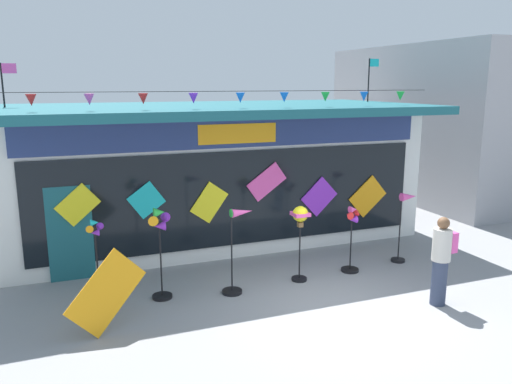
{
  "coord_description": "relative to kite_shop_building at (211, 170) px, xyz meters",
  "views": [
    {
      "loc": [
        -4.41,
        -7.65,
        4.04
      ],
      "look_at": [
        -0.65,
        2.1,
        1.78
      ],
      "focal_mm": 35.49,
      "sensor_mm": 36.0,
      "label": 1
    }
  ],
  "objects": [
    {
      "name": "wind_spinner_far_left",
      "position": [
        -3.24,
        -3.83,
        -0.87
      ],
      "size": [
        0.35,
        0.35,
        1.71
      ],
      "color": "black",
      "rests_on": "ground_plane"
    },
    {
      "name": "kite_shop_building",
      "position": [
        0.0,
        0.0,
        0.0
      ],
      "size": [
        10.55,
        5.42,
        4.74
      ],
      "color": "silver",
      "rests_on": "ground_plane"
    },
    {
      "name": "display_kite_on_ground",
      "position": [
        -3.18,
        -4.76,
        -1.09
      ],
      "size": [
        1.37,
        0.43,
        1.37
      ],
      "primitive_type": "cube",
      "rotation": [
        -0.32,
        0.79,
        0.0
      ],
      "color": "orange",
      "rests_on": "ground_plane"
    },
    {
      "name": "wind_spinner_right",
      "position": [
        2.01,
        -3.84,
        -0.92
      ],
      "size": [
        0.39,
        0.39,
        1.48
      ],
      "color": "black",
      "rests_on": "ground_plane"
    },
    {
      "name": "wind_spinner_far_right",
      "position": [
        3.51,
        -3.68,
        -0.69
      ],
      "size": [
        0.55,
        0.32,
        1.62
      ],
      "color": "black",
      "rests_on": "ground_plane"
    },
    {
      "name": "neighbour_building",
      "position": [
        10.87,
        2.04,
        0.87
      ],
      "size": [
        7.41,
        8.25,
        5.31
      ],
      "primitive_type": "cube",
      "color": "#99999E",
      "rests_on": "ground_plane"
    },
    {
      "name": "wind_spinner_left",
      "position": [
        -2.09,
        -3.78,
        -0.58
      ],
      "size": [
        0.45,
        0.38,
        1.8
      ],
      "color": "black",
      "rests_on": "ground_plane"
    },
    {
      "name": "person_near_camera",
      "position": [
        2.67,
        -5.87,
        -0.89
      ],
      "size": [
        0.47,
        0.34,
        1.68
      ],
      "rotation": [
        0.0,
        0.0,
        4.85
      ],
      "color": "#333D56",
      "rests_on": "ground_plane"
    },
    {
      "name": "wind_spinner_center_left",
      "position": [
        -0.66,
        -4.01,
        -0.84
      ],
      "size": [
        0.65,
        0.4,
        1.7
      ],
      "color": "black",
      "rests_on": "ground_plane"
    },
    {
      "name": "ground_plane",
      "position": [
        0.74,
        -5.2,
        -1.78
      ],
      "size": [
        80.0,
        80.0,
        0.0
      ],
      "primitive_type": "plane",
      "color": "gray"
    },
    {
      "name": "wind_spinner_center_right",
      "position": [
        0.75,
        -3.89,
        -0.54
      ],
      "size": [
        0.33,
        0.33,
        1.59
      ],
      "color": "black",
      "rests_on": "ground_plane"
    }
  ]
}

